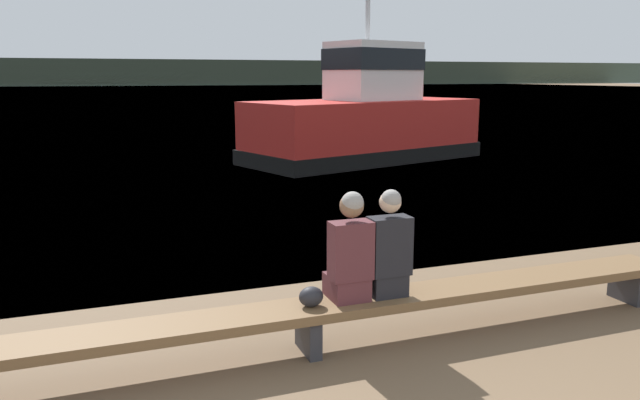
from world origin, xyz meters
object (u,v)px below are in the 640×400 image
at_px(bench_main, 308,314).
at_px(person_left, 350,253).
at_px(person_right, 388,250).
at_px(shopping_bag, 311,297).
at_px(tugboat_red, 365,123).

xyz_separation_m(bench_main, person_left, (0.42, 0.01, 0.54)).
bearing_deg(bench_main, person_right, 0.82).
relative_size(bench_main, shopping_bag, 36.33).
bearing_deg(person_left, shopping_bag, -175.72).
xyz_separation_m(person_left, person_right, (0.39, 0.00, -0.02)).
height_order(person_right, tugboat_red, tugboat_red).
bearing_deg(person_left, tugboat_red, 64.87).
relative_size(person_right, shopping_bag, 4.56).
xyz_separation_m(bench_main, tugboat_red, (6.13, 12.19, 0.75)).
bearing_deg(shopping_bag, person_right, 2.26).
height_order(bench_main, person_right, person_right).
bearing_deg(bench_main, person_left, 1.39).
bearing_deg(person_right, person_left, -179.78).
xyz_separation_m(bench_main, person_right, (0.81, 0.01, 0.52)).
distance_m(person_left, shopping_bag, 0.55).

